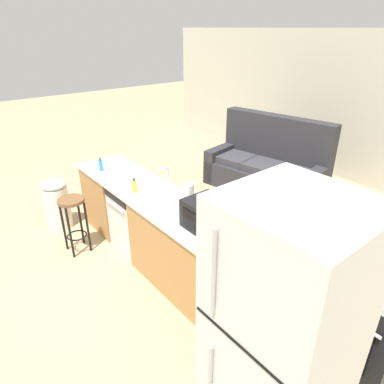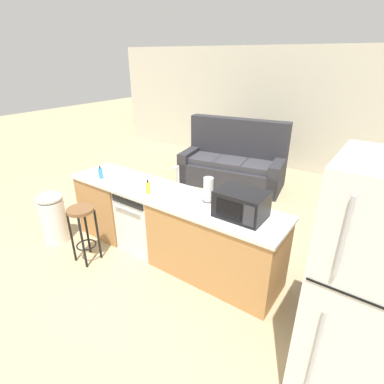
{
  "view_description": "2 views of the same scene",
  "coord_description": "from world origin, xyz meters",
  "px_view_note": "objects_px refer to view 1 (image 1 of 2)",
  "views": [
    {
      "loc": [
        3.13,
        -1.85,
        2.61
      ],
      "look_at": [
        0.39,
        0.36,
        0.91
      ],
      "focal_mm": 32.0,
      "sensor_mm": 36.0,
      "label": 1
    },
    {
      "loc": [
        2.27,
        -2.49,
        2.41
      ],
      "look_at": [
        0.27,
        0.33,
        0.82
      ],
      "focal_mm": 28.0,
      "sensor_mm": 36.0,
      "label": 2
    }
  ],
  "objects_px": {
    "dish_soap_bottle": "(101,165)",
    "trash_bin": "(57,203)",
    "refrigerator": "(280,342)",
    "paper_towel_roll": "(189,196)",
    "soap_bottle": "(135,186)",
    "bar_stool": "(73,214)",
    "couch": "(268,168)",
    "microwave": "(211,217)",
    "stove_range": "(357,315)",
    "dishwasher": "(138,217)"
  },
  "relations": [
    {
      "from": "microwave",
      "to": "trash_bin",
      "type": "distance_m",
      "value": 2.67
    },
    {
      "from": "refrigerator",
      "to": "trash_bin",
      "type": "relative_size",
      "value": 2.54
    },
    {
      "from": "dish_soap_bottle",
      "to": "trash_bin",
      "type": "height_order",
      "value": "dish_soap_bottle"
    },
    {
      "from": "stove_range",
      "to": "microwave",
      "type": "xyz_separation_m",
      "value": [
        -1.23,
        -0.55,
        0.59
      ]
    },
    {
      "from": "stove_range",
      "to": "paper_towel_roll",
      "type": "relative_size",
      "value": 3.19
    },
    {
      "from": "dishwasher",
      "to": "couch",
      "type": "relative_size",
      "value": 0.4
    },
    {
      "from": "trash_bin",
      "to": "bar_stool",
      "type": "bearing_deg",
      "value": -2.14
    },
    {
      "from": "stove_range",
      "to": "microwave",
      "type": "relative_size",
      "value": 1.8
    },
    {
      "from": "soap_bottle",
      "to": "microwave",
      "type": "bearing_deg",
      "value": 6.62
    },
    {
      "from": "couch",
      "to": "paper_towel_roll",
      "type": "bearing_deg",
      "value": -68.37
    },
    {
      "from": "refrigerator",
      "to": "dish_soap_bottle",
      "type": "xyz_separation_m",
      "value": [
        -3.23,
        0.4,
        0.03
      ]
    },
    {
      "from": "dishwasher",
      "to": "paper_towel_roll",
      "type": "bearing_deg",
      "value": 6.67
    },
    {
      "from": "soap_bottle",
      "to": "trash_bin",
      "type": "bearing_deg",
      "value": -158.87
    },
    {
      "from": "stove_range",
      "to": "dish_soap_bottle",
      "type": "distance_m",
      "value": 3.35
    },
    {
      "from": "dishwasher",
      "to": "dish_soap_bottle",
      "type": "distance_m",
      "value": 0.85
    },
    {
      "from": "refrigerator",
      "to": "bar_stool",
      "type": "distance_m",
      "value": 3.03
    },
    {
      "from": "refrigerator",
      "to": "paper_towel_roll",
      "type": "bearing_deg",
      "value": 158.84
    },
    {
      "from": "dishwasher",
      "to": "stove_range",
      "type": "distance_m",
      "value": 2.66
    },
    {
      "from": "dishwasher",
      "to": "soap_bottle",
      "type": "relative_size",
      "value": 4.77
    },
    {
      "from": "microwave",
      "to": "dish_soap_bottle",
      "type": "bearing_deg",
      "value": -175.75
    },
    {
      "from": "stove_range",
      "to": "trash_bin",
      "type": "distance_m",
      "value": 3.92
    },
    {
      "from": "bar_stool",
      "to": "microwave",
      "type": "bearing_deg",
      "value": 21.01
    },
    {
      "from": "refrigerator",
      "to": "trash_bin",
      "type": "distance_m",
      "value": 3.77
    },
    {
      "from": "soap_bottle",
      "to": "bar_stool",
      "type": "xyz_separation_m",
      "value": [
        -0.61,
        -0.55,
        -0.44
      ]
    },
    {
      "from": "paper_towel_roll",
      "to": "bar_stool",
      "type": "xyz_separation_m",
      "value": [
        -1.31,
        -0.79,
        -0.5
      ]
    },
    {
      "from": "refrigerator",
      "to": "bar_stool",
      "type": "xyz_separation_m",
      "value": [
        -3.0,
        -0.13,
        -0.41
      ]
    },
    {
      "from": "stove_range",
      "to": "bar_stool",
      "type": "distance_m",
      "value": 3.24
    },
    {
      "from": "trash_bin",
      "to": "microwave",
      "type": "bearing_deg",
      "value": 14.64
    },
    {
      "from": "microwave",
      "to": "soap_bottle",
      "type": "bearing_deg",
      "value": -173.38
    },
    {
      "from": "dishwasher",
      "to": "microwave",
      "type": "relative_size",
      "value": 1.68
    },
    {
      "from": "microwave",
      "to": "soap_bottle",
      "type": "distance_m",
      "value": 1.17
    },
    {
      "from": "trash_bin",
      "to": "couch",
      "type": "relative_size",
      "value": 0.35
    },
    {
      "from": "dishwasher",
      "to": "trash_bin",
      "type": "xyz_separation_m",
      "value": [
        -1.13,
        -0.65,
        -0.04
      ]
    },
    {
      "from": "microwave",
      "to": "trash_bin",
      "type": "height_order",
      "value": "microwave"
    },
    {
      "from": "paper_towel_roll",
      "to": "couch",
      "type": "bearing_deg",
      "value": 111.63
    },
    {
      "from": "dishwasher",
      "to": "stove_range",
      "type": "xyz_separation_m",
      "value": [
        2.6,
        0.55,
        0.03
      ]
    },
    {
      "from": "trash_bin",
      "to": "soap_bottle",
      "type": "bearing_deg",
      "value": 21.13
    },
    {
      "from": "microwave",
      "to": "paper_towel_roll",
      "type": "relative_size",
      "value": 1.77
    },
    {
      "from": "refrigerator",
      "to": "paper_towel_roll",
      "type": "xyz_separation_m",
      "value": [
        -1.69,
        0.66,
        0.1
      ]
    },
    {
      "from": "couch",
      "to": "bar_stool",
      "type": "bearing_deg",
      "value": -94.83
    },
    {
      "from": "bar_stool",
      "to": "stove_range",
      "type": "bearing_deg",
      "value": 22.29
    },
    {
      "from": "dish_soap_bottle",
      "to": "bar_stool",
      "type": "xyz_separation_m",
      "value": [
        0.23,
        -0.53,
        -0.44
      ]
    },
    {
      "from": "stove_range",
      "to": "refrigerator",
      "type": "height_order",
      "value": "refrigerator"
    },
    {
      "from": "dish_soap_bottle",
      "to": "bar_stool",
      "type": "distance_m",
      "value": 0.73
    },
    {
      "from": "refrigerator",
      "to": "dish_soap_bottle",
      "type": "distance_m",
      "value": 3.26
    },
    {
      "from": "stove_range",
      "to": "soap_bottle",
      "type": "xyz_separation_m",
      "value": [
        -2.39,
        -0.68,
        0.52
      ]
    },
    {
      "from": "soap_bottle",
      "to": "couch",
      "type": "bearing_deg",
      "value": 96.64
    },
    {
      "from": "refrigerator",
      "to": "dish_soap_bottle",
      "type": "height_order",
      "value": "refrigerator"
    },
    {
      "from": "refrigerator",
      "to": "microwave",
      "type": "relative_size",
      "value": 3.76
    },
    {
      "from": "refrigerator",
      "to": "microwave",
      "type": "bearing_deg",
      "value": 155.97
    }
  ]
}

